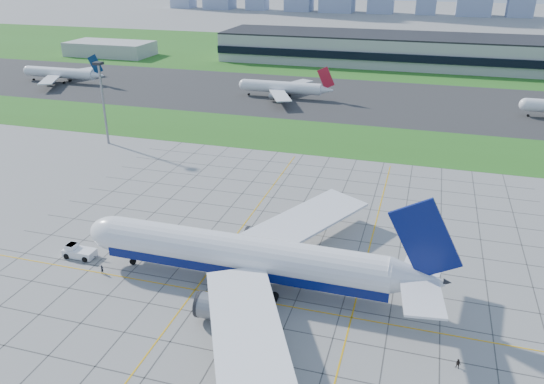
% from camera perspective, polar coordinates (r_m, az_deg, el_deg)
% --- Properties ---
extents(ground, '(1400.00, 1400.00, 0.00)m').
position_cam_1_polar(ground, '(95.50, -2.18, -10.78)').
color(ground, '#989893').
rests_on(ground, ground).
extents(grass_median, '(700.00, 35.00, 0.04)m').
position_cam_1_polar(grass_median, '(174.81, 7.29, 5.65)').
color(grass_median, '#2C661D').
rests_on(grass_median, ground).
extents(asphalt_taxiway, '(700.00, 75.00, 0.04)m').
position_cam_1_polar(asphalt_taxiway, '(227.24, 9.70, 9.80)').
color(asphalt_taxiway, '#383838').
rests_on(asphalt_taxiway, ground).
extents(grass_far, '(700.00, 145.00, 0.04)m').
position_cam_1_polar(grass_far, '(334.58, 12.29, 14.10)').
color(grass_far, '#2C661D').
rests_on(grass_far, ground).
extents(apron_markings, '(120.00, 130.00, 0.03)m').
position_cam_1_polar(apron_markings, '(104.23, 0.00, -7.49)').
color(apron_markings, '#474744').
rests_on(apron_markings, ground).
extents(terminal, '(260.00, 43.00, 15.80)m').
position_cam_1_polar(terminal, '(307.86, 19.61, 13.96)').
color(terminal, '#B7B7B2').
rests_on(terminal, ground).
extents(service_block, '(50.00, 25.00, 8.00)m').
position_cam_1_polar(service_block, '(343.18, -17.00, 14.54)').
color(service_block, '#B7B7B2').
rests_on(service_block, ground).
extents(light_mast, '(2.50, 2.50, 25.60)m').
position_cam_1_polar(light_mast, '(173.16, -17.81, 10.10)').
color(light_mast, gray).
rests_on(light_mast, ground).
extents(airliner, '(67.43, 68.38, 21.24)m').
position_cam_1_polar(airliner, '(94.72, -2.74, -6.93)').
color(airliner, white).
rests_on(airliner, ground).
extents(pushback_tug, '(9.24, 3.28, 2.57)m').
position_cam_1_polar(pushback_tug, '(112.04, -20.12, -6.03)').
color(pushback_tug, white).
rests_on(pushback_tug, ground).
extents(crew_near, '(0.50, 0.69, 1.76)m').
position_cam_1_polar(crew_near, '(105.14, -17.80, -7.93)').
color(crew_near, black).
rests_on(crew_near, ground).
extents(crew_far, '(0.97, 0.91, 1.60)m').
position_cam_1_polar(crew_far, '(84.53, 19.38, -17.05)').
color(crew_far, black).
rests_on(crew_far, ground).
extents(distant_jet_0, '(41.16, 42.66, 14.08)m').
position_cam_1_polar(distant_jet_0, '(273.55, -21.72, 11.82)').
color(distant_jet_0, white).
rests_on(distant_jet_0, ground).
extents(distant_jet_1, '(38.81, 42.66, 14.08)m').
position_cam_1_polar(distant_jet_1, '(225.79, 1.22, 11.20)').
color(distant_jet_1, white).
rests_on(distant_jet_1, ground).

